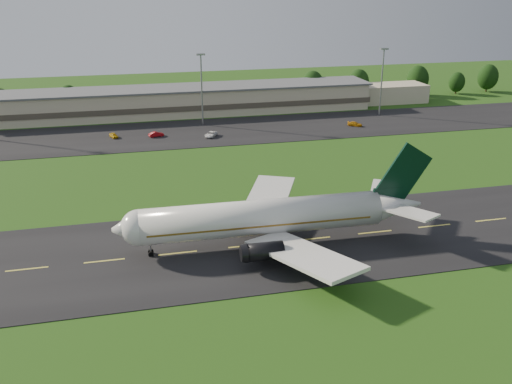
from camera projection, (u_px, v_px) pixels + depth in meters
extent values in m
plane|color=#1D4310|center=(247.00, 246.00, 90.53)|extent=(360.00, 360.00, 0.00)
cube|color=black|center=(247.00, 246.00, 90.51)|extent=(220.00, 30.00, 0.10)
cube|color=black|center=(189.00, 133.00, 155.99)|extent=(260.00, 30.00, 0.10)
cylinder|color=silver|center=(262.00, 217.00, 89.37)|extent=(38.12, 6.47, 5.60)
sphere|color=silver|center=(139.00, 228.00, 85.61)|extent=(5.60, 5.60, 5.60)
cone|color=silver|center=(125.00, 229.00, 85.21)|extent=(4.12, 5.47, 5.38)
cone|color=silver|center=(395.00, 206.00, 93.83)|extent=(9.12, 5.69, 5.49)
cube|color=brown|center=(259.00, 219.00, 89.40)|extent=(35.12, 6.44, 0.28)
cube|color=black|center=(135.00, 225.00, 85.29)|extent=(2.07, 3.05, 0.65)
cube|color=silver|center=(303.00, 255.00, 80.54)|extent=(13.78, 20.21, 2.20)
cube|color=silver|center=(268.00, 199.00, 100.65)|extent=(14.44, 20.15, 2.20)
cube|color=silver|center=(409.00, 212.00, 88.94)|extent=(7.39, 9.39, 0.91)
cube|color=silver|center=(383.00, 190.00, 98.08)|extent=(7.65, 9.37, 0.91)
cube|color=black|center=(387.00, 196.00, 92.90)|extent=(5.01, 0.66, 3.00)
cube|color=black|center=(404.00, 174.00, 92.08)|extent=(9.44, 0.67, 10.55)
cylinder|color=black|center=(264.00, 251.00, 82.43)|extent=(5.66, 2.83, 2.70)
cylinder|color=black|center=(243.00, 210.00, 97.06)|extent=(5.66, 2.83, 2.70)
cube|color=#BCAD90|center=(179.00, 101.00, 176.42)|extent=(120.00, 15.00, 8.00)
cube|color=#4C4438|center=(179.00, 104.00, 176.70)|extent=(121.00, 15.40, 1.60)
cube|color=#595B60|center=(178.00, 88.00, 174.95)|extent=(122.00, 16.00, 0.50)
cube|color=#BCAD90|center=(384.00, 93.00, 193.93)|extent=(28.00, 11.00, 6.00)
cylinder|color=gray|center=(202.00, 91.00, 160.84)|extent=(0.44, 0.44, 20.00)
cube|color=gray|center=(201.00, 54.00, 157.27)|extent=(2.40, 1.20, 0.50)
cylinder|color=gray|center=(382.00, 83.00, 172.89)|extent=(0.44, 0.44, 20.00)
cube|color=gray|center=(384.00, 49.00, 169.32)|extent=(2.40, 1.20, 0.50)
cylinder|color=black|center=(2.00, 112.00, 174.13)|extent=(0.56, 0.56, 2.75)
ellipsoid|color=black|center=(0.00, 101.00, 172.95)|extent=(6.42, 6.42, 8.02)
cylinder|color=black|center=(70.00, 109.00, 178.04)|extent=(0.56, 0.56, 2.81)
ellipsoid|color=black|center=(69.00, 98.00, 176.83)|extent=(6.55, 6.55, 8.19)
cylinder|color=black|center=(312.00, 96.00, 196.12)|extent=(0.56, 0.56, 3.26)
ellipsoid|color=black|center=(312.00, 85.00, 194.71)|extent=(7.60, 7.60, 9.50)
cylinder|color=black|center=(358.00, 93.00, 201.84)|extent=(0.56, 0.56, 3.13)
ellipsoid|color=black|center=(359.00, 82.00, 200.49)|extent=(7.31, 7.31, 9.14)
cylinder|color=black|center=(416.00, 91.00, 205.54)|extent=(0.56, 0.56, 3.35)
ellipsoid|color=black|center=(418.00, 79.00, 204.09)|extent=(7.82, 7.82, 9.77)
cylinder|color=black|center=(456.00, 90.00, 208.51)|extent=(0.56, 0.56, 2.47)
ellipsoid|color=black|center=(457.00, 82.00, 207.44)|extent=(5.77, 5.77, 7.21)
cylinder|color=black|center=(486.00, 87.00, 212.10)|extent=(0.56, 0.56, 3.18)
ellipsoid|color=black|center=(488.00, 77.00, 210.72)|extent=(7.42, 7.42, 9.28)
imported|color=#C7980B|center=(114.00, 135.00, 151.21)|extent=(2.61, 3.90, 1.23)
imported|color=#A10A11|center=(156.00, 134.00, 152.13)|extent=(4.21, 2.45, 1.31)
imported|color=white|center=(211.00, 134.00, 152.08)|extent=(4.36, 5.29, 1.34)
imported|color=#C8800B|center=(355.00, 124.00, 162.94)|extent=(4.35, 3.85, 1.21)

